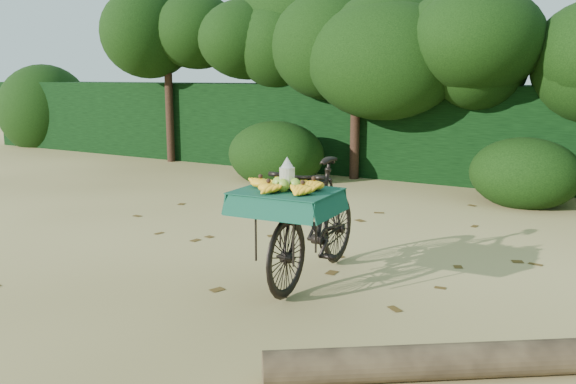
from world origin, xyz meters
The scene contains 7 objects.
ground centered at (0.00, 0.00, 0.00)m, with size 80.00×80.00×0.00m, color #D5BC71.
vendor_bicycle centered at (0.38, -0.41, 0.61)m, with size 0.90×2.00×1.19m.
fallen_log centered at (2.44, -1.46, 0.12)m, with size 0.24×0.24×3.27m, color brown.
hedge_backdrop centered at (0.00, 6.30, 0.90)m, with size 26.00×1.80×1.80m, color black.
tree_row centered at (-0.65, 5.50, 2.00)m, with size 14.50×2.00×4.00m, color black, non-canonical shape.
bush_clumps centered at (0.50, 4.30, 0.45)m, with size 8.80×1.70×0.90m, color black, non-canonical shape.
leaf_litter centered at (0.00, 0.65, 0.01)m, with size 7.00×7.30×0.01m, color #4D3614, non-canonical shape.
Camera 1 is at (3.12, -5.46, 1.98)m, focal length 38.00 mm.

